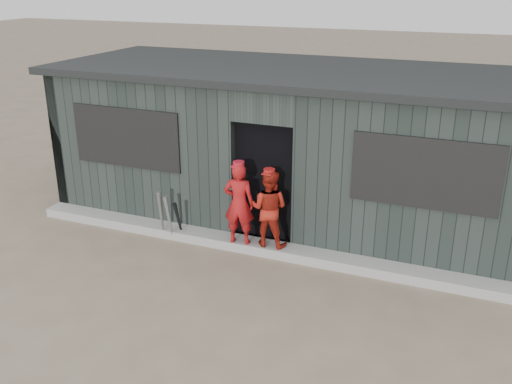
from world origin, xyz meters
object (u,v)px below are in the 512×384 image
at_px(player_red_right, 269,208).
at_px(player_red_left, 239,204).
at_px(dugout, 293,145).
at_px(bat_left, 161,215).
at_px(bat_mid, 169,219).
at_px(bat_right, 179,220).
at_px(player_grey_back, 289,203).

bearing_deg(player_red_right, player_red_left, 11.50).
relative_size(player_red_left, dugout, 0.16).
height_order(bat_left, bat_mid, bat_left).
bearing_deg(bat_right, player_red_left, -0.20).
xyz_separation_m(player_red_left, dugout, (0.25, 1.79, 0.48)).
height_order(bat_mid, dugout, dugout).
bearing_deg(dugout, bat_mid, -127.30).
bearing_deg(player_grey_back, bat_mid, 44.51).
bearing_deg(dugout, player_red_right, -83.11).
height_order(bat_left, player_red_left, player_red_left).
bearing_deg(player_red_right, bat_mid, 5.50).
height_order(bat_left, bat_right, bat_left).
xyz_separation_m(bat_right, player_red_right, (1.53, 0.10, 0.41)).
bearing_deg(bat_mid, bat_right, 43.75).
bearing_deg(player_red_right, player_grey_back, -99.48).
xyz_separation_m(bat_right, dugout, (1.33, 1.78, 0.94)).
relative_size(bat_left, player_red_right, 0.71).
relative_size(bat_mid, bat_right, 1.13).
bearing_deg(bat_right, player_grey_back, 25.47).
xyz_separation_m(player_red_right, player_grey_back, (0.09, 0.67, -0.15)).
bearing_deg(bat_mid, bat_left, 170.05).
relative_size(player_red_right, player_grey_back, 0.99).
bearing_deg(player_grey_back, player_red_right, 99.91).
relative_size(bat_mid, player_red_right, 0.65).
bearing_deg(dugout, player_red_left, -97.87).
distance_m(bat_mid, dugout, 2.54).
distance_m(player_red_left, player_grey_back, 0.96).
xyz_separation_m(player_red_left, player_red_right, (0.45, 0.11, -0.05)).
bearing_deg(bat_left, player_red_right, 5.75).
xyz_separation_m(bat_right, player_grey_back, (1.62, 0.77, 0.27)).
bearing_deg(player_red_right, dugout, -84.89).
distance_m(bat_left, player_red_left, 1.41).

